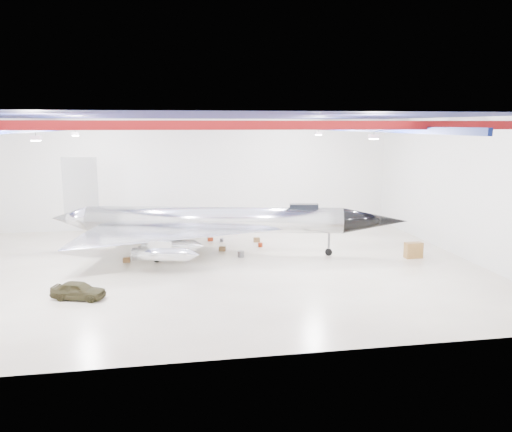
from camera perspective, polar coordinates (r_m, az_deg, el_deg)
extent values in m
plane|color=#BEAF97|center=(37.47, -5.36, -5.80)|extent=(40.00, 40.00, 0.00)
plane|color=silver|center=(51.19, -6.73, 4.82)|extent=(40.00, 0.00, 40.00)
plane|color=silver|center=(42.67, 22.41, 2.99)|extent=(0.00, 30.00, 30.00)
plane|color=#0A0F38|center=(35.98, -5.66, 11.27)|extent=(40.00, 40.00, 0.00)
cube|color=maroon|center=(27.01, -4.27, 10.31)|extent=(39.50, 0.25, 0.50)
cube|color=maroon|center=(32.99, -5.27, 10.31)|extent=(39.50, 0.25, 0.50)
cube|color=maroon|center=(38.97, -5.96, 10.31)|extent=(39.50, 0.25, 0.50)
cube|color=maroon|center=(44.96, -6.46, 10.31)|extent=(39.50, 0.25, 0.50)
cube|color=#0B1445|center=(37.12, -24.68, 8.96)|extent=(0.25, 29.50, 0.40)
cube|color=#0B1445|center=(38.72, 12.64, 9.68)|extent=(0.25, 29.50, 0.40)
cube|color=silver|center=(30.82, -23.86, 8.17)|extent=(0.55, 0.55, 0.25)
cube|color=silver|center=(32.42, 13.32, 8.84)|extent=(0.55, 0.55, 0.25)
cube|color=silver|center=(42.56, -19.94, 8.82)|extent=(0.55, 0.55, 0.25)
cube|color=silver|center=(43.73, 7.16, 9.38)|extent=(0.55, 0.55, 0.25)
cylinder|color=silver|center=(40.34, -4.82, -0.41)|extent=(20.57, 6.36, 2.06)
cone|color=black|center=(40.74, 13.44, -0.55)|extent=(5.47, 3.10, 2.06)
cone|color=silver|center=(43.48, -20.50, -0.25)|extent=(3.46, 2.67, 2.06)
cube|color=silver|center=(42.69, -19.45, 3.27)|extent=(2.85, 0.73, 4.64)
cube|color=black|center=(39.87, 5.49, 1.03)|extent=(2.39, 1.28, 0.52)
cylinder|color=silver|center=(35.77, -10.88, -4.34)|extent=(4.02, 1.73, 0.93)
cylinder|color=silver|center=(38.20, -9.99, -3.36)|extent=(4.02, 1.73, 0.93)
cylinder|color=silver|center=(44.10, -8.26, -1.45)|extent=(4.02, 1.73, 0.93)
cylinder|color=silver|center=(46.58, -7.68, -0.80)|extent=(4.02, 1.73, 0.93)
cylinder|color=#59595B|center=(40.63, 8.32, -3.23)|extent=(0.19, 0.19, 1.85)
cylinder|color=black|center=(40.79, 8.30, -4.10)|extent=(0.61, 0.34, 0.58)
cylinder|color=#59595B|center=(39.05, -11.28, -3.88)|extent=(0.19, 0.19, 1.85)
cylinder|color=black|center=(39.21, -11.25, -4.79)|extent=(0.61, 0.34, 0.58)
cylinder|color=#59595B|center=(43.92, -9.69, -2.23)|extent=(0.19, 0.19, 1.85)
cylinder|color=black|center=(44.07, -9.67, -3.04)|extent=(0.61, 0.34, 0.58)
imported|color=#332F19|center=(32.36, -19.64, -7.99)|extent=(3.50, 2.23, 1.11)
cube|color=brown|center=(41.49, 17.55, -3.75)|extent=(1.39, 0.73, 1.25)
cube|color=olive|center=(39.75, -14.57, -4.87)|extent=(0.55, 0.45, 0.37)
cube|color=maroon|center=(45.54, -5.25, -2.66)|extent=(0.51, 0.44, 0.32)
cylinder|color=#59595B|center=(39.95, -1.74, -4.38)|extent=(0.62, 0.62, 0.47)
cube|color=olive|center=(45.00, 0.08, -2.73)|extent=(0.58, 0.48, 0.39)
cube|color=#59595B|center=(43.64, -13.02, -3.52)|extent=(0.43, 0.39, 0.24)
cylinder|color=maroon|center=(43.21, 0.50, -3.31)|extent=(0.46, 0.46, 0.36)
cube|color=olive|center=(41.95, -3.88, -3.76)|extent=(0.61, 0.55, 0.35)
cylinder|color=#59595B|center=(45.22, -3.95, -2.75)|extent=(0.40, 0.40, 0.31)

